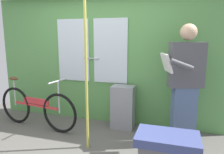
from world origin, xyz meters
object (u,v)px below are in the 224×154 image
passenger_reading_newspaper (185,82)px  bench_seat_corner (167,152)px  handrail_pole (86,69)px  bicycle_near_door (36,107)px  trash_bin_by_wall (123,107)px

passenger_reading_newspaper → bench_seat_corner: (-0.17, -0.79, -0.66)m
handrail_pole → bench_seat_corner: 1.40m
bench_seat_corner → bicycle_near_door: bearing=164.2°
bicycle_near_door → passenger_reading_newspaper: 2.42m
bicycle_near_door → bench_seat_corner: size_ratio=2.29×
handrail_pole → bench_seat_corner: size_ratio=3.15×
passenger_reading_newspaper → trash_bin_by_wall: (-0.95, 0.25, -0.54)m
bicycle_near_door → handrail_pole: (1.11, -0.38, 0.75)m
bicycle_near_door → bench_seat_corner: (2.18, -0.62, -0.11)m
bicycle_near_door → passenger_reading_newspaper: size_ratio=0.94×
bicycle_near_door → bench_seat_corner: 2.27m
bicycle_near_door → handrail_pole: bearing=-11.1°
trash_bin_by_wall → bench_seat_corner: bearing=-53.2°
passenger_reading_newspaper → handrail_pole: handrail_pole is taller
passenger_reading_newspaper → trash_bin_by_wall: size_ratio=2.35×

